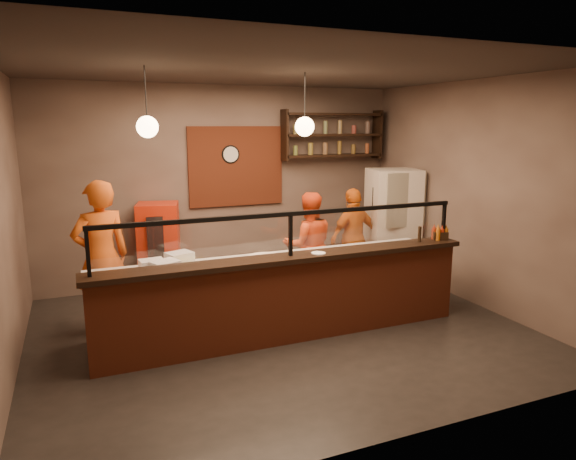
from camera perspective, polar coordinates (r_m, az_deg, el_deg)
name	(u,v)px	position (r m, az deg, el deg)	size (l,w,h in m)	color
floor	(281,331)	(6.66, -0.75, -11.12)	(6.00, 6.00, 0.00)	black
ceiling	(281,69)	(6.17, -0.84, 17.44)	(6.00, 6.00, 0.00)	#362E2A
wall_back	(225,185)	(8.57, -7.07, 5.01)	(6.00, 6.00, 0.00)	#715F53
wall_left	(0,225)	(5.82, -29.34, 0.49)	(5.00, 5.00, 0.00)	#715F53
wall_right	(475,194)	(7.83, 20.07, 3.78)	(5.00, 5.00, 0.00)	#715F53
wall_front	(402,254)	(4.05, 12.53, -2.58)	(6.00, 6.00, 0.00)	#715F53
brick_patch	(236,166)	(8.56, -5.76, 7.05)	(1.60, 0.04, 1.30)	brown
service_counter	(290,301)	(6.22, 0.28, -7.86)	(4.60, 0.25, 1.00)	brown
counter_ledge	(291,258)	(6.06, 0.28, -3.13)	(4.70, 0.37, 0.06)	black
worktop_cabinet	(275,294)	(6.68, -1.41, -7.15)	(4.60, 0.75, 0.85)	gray
worktop	(275,261)	(6.55, -1.43, -3.42)	(4.60, 0.75, 0.05)	silver
sneeze_guard	(291,230)	(5.98, 0.28, 0.02)	(4.50, 0.05, 0.52)	white
wall_shelving	(333,135)	(9.05, 4.98, 10.48)	(1.84, 0.28, 0.85)	black
wall_clock	(230,154)	(8.51, -6.42, 8.36)	(0.30, 0.30, 0.04)	black
pendant_left	(147,127)	(5.95, -15.36, 11.01)	(0.24, 0.24, 0.77)	black
pendant_right	(305,126)	(6.48, 1.86, 11.42)	(0.24, 0.24, 0.77)	black
cook_left	(101,257)	(6.80, -20.03, -2.82)	(0.70, 0.46, 1.92)	#C54E12
cook_mid	(309,246)	(7.67, 2.31, -1.73)	(0.78, 0.61, 1.60)	#DE4114
cook_right	(353,237)	(8.37, 7.29, -0.76)	(0.93, 0.39, 1.58)	orange
fridge	(392,224)	(8.81, 11.50, 0.62)	(0.77, 0.72, 1.85)	beige
red_cooler	(159,248)	(8.15, -14.09, -2.00)	(0.60, 0.55, 1.41)	red
pizza_dough	(265,257)	(6.63, -2.54, -2.97)	(0.46, 0.46, 0.01)	white
prep_tub_a	(152,265)	(6.18, -14.88, -3.83)	(0.27, 0.22, 0.14)	white
prep_tub_b	(179,258)	(6.41, -11.97, -3.09)	(0.30, 0.24, 0.15)	silver
prep_tub_c	(165,267)	(6.04, -13.47, -4.06)	(0.30, 0.24, 0.15)	white
rolling_pin	(193,266)	(6.20, -10.51, -3.94)	(0.06, 0.06, 0.38)	yellow
condiment_caddy	(440,235)	(7.20, 16.51, -0.57)	(0.19, 0.15, 0.11)	black
pepper_mill	(420,234)	(6.95, 14.42, -0.46)	(0.05, 0.05, 0.21)	black
small_plate	(318,253)	(6.16, 3.40, -2.58)	(0.17, 0.17, 0.01)	white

